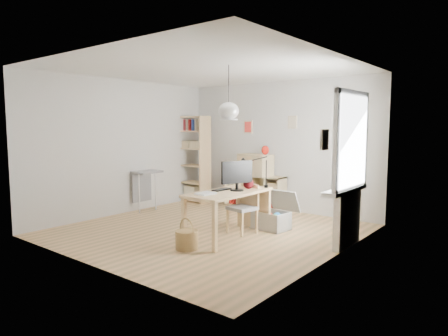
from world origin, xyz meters
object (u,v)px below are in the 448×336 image
Objects in this scene: tall_bookshelf at (193,155)px; storage_chest at (273,216)px; cube_shelf at (254,194)px; chair at (244,205)px; desk at (228,197)px; drawer_chest at (255,165)px; monitor at (237,174)px.

tall_bookshelf is 3.14m from storage_chest.
chair reaches higher than cube_shelf.
cube_shelf is 2.11m from chair.
desk is 2.42m from drawer_chest.
storage_chest is 1.44× the size of monitor.
tall_bookshelf is 1.63m from drawer_chest.
monitor is at bearing -34.50° from tall_bookshelf.
tall_bookshelf is at bearing -169.81° from cube_shelf.
drawer_chest reaches higher than storage_chest.
chair is (1.05, -1.83, 0.16)m from cube_shelf.
drawer_chest is at bearing 139.04° from monitor.
desk is 1.07× the size of cube_shelf.
tall_bookshelf is at bearing -159.31° from drawer_chest.
storage_chest is 0.96× the size of drawer_chest.
chair is 0.62m from monitor.
storage_chest is at bearing 76.46° from chair.
desk reaches higher than cube_shelf.
monitor is at bearing -50.81° from drawer_chest.
monitor reaches higher than storage_chest.
storage_chest is at bearing -19.71° from tall_bookshelf.
chair is at bearing 122.47° from monitor.
monitor is (-0.18, -0.81, 0.81)m from storage_chest.
cube_shelf is (-1.02, 2.23, -0.36)m from desk.
drawer_chest is (-1.05, 2.07, -0.07)m from monitor.
monitor is (0.07, 0.12, 0.36)m from desk.
monitor is at bearing -62.53° from cube_shelf.
monitor reaches higher than desk.
tall_bookshelf is at bearing 166.86° from storage_chest.
desk is 0.39m from monitor.
drawer_chest reaches higher than cube_shelf.
monitor reaches higher than drawer_chest.
cube_shelf reaches higher than storage_chest.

